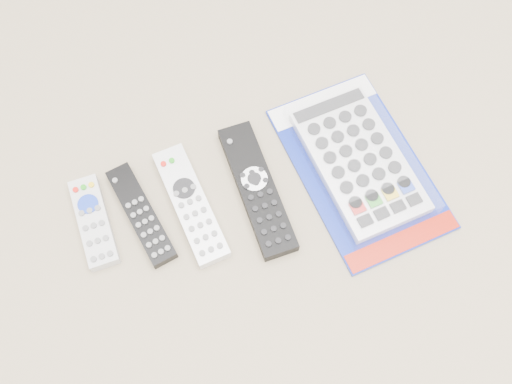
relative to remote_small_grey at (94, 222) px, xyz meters
name	(u,v)px	position (x,y,z in m)	size (l,w,h in m)	color
remote_small_grey	(94,222)	(0.00, 0.00, 0.00)	(0.05, 0.15, 0.02)	#B8B8BA
remote_slim_black	(141,215)	(0.07, -0.01, 0.00)	(0.06, 0.18, 0.02)	black
remote_silver_dvd	(191,205)	(0.15, -0.03, 0.00)	(0.06, 0.20, 0.02)	silver
remote_large_black	(257,189)	(0.25, -0.04, 0.00)	(0.06, 0.23, 0.02)	black
jumbo_remote_packaged	(359,161)	(0.42, -0.06, 0.01)	(0.20, 0.32, 0.04)	navy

